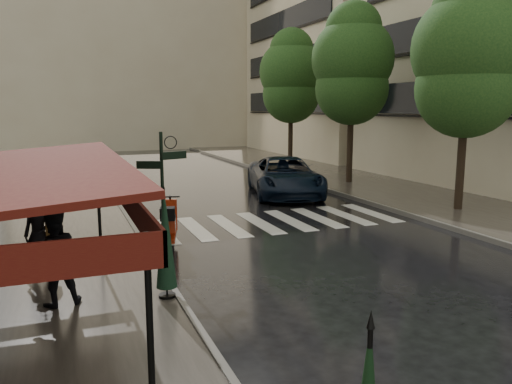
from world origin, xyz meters
TOP-DOWN VIEW (x-y plane):
  - ground at (0.00, 0.00)m, footprint 120.00×120.00m
  - sidewalk_near at (-4.50, 12.00)m, footprint 6.00×60.00m
  - sidewalk_far at (10.25, 12.00)m, footprint 5.50×60.00m
  - curb_near at (-1.45, 12.00)m, footprint 0.12×60.00m
  - curb_far at (7.45, 12.00)m, footprint 0.12×60.00m
  - crosswalk at (2.98, 6.00)m, footprint 7.85×3.20m
  - signpost at (-1.19, 3.00)m, footprint 1.17×0.29m
  - haussmann_far at (16.50, 26.00)m, footprint 8.00×16.00m
  - backdrop_building at (3.00, 38.00)m, footprint 22.00×6.00m
  - tree_near at (9.60, 5.00)m, footprint 3.80×3.80m
  - tree_mid at (9.50, 12.00)m, footprint 3.80×3.80m
  - tree_far at (9.70, 19.00)m, footprint 3.80×3.80m
  - pedestrian_with_umbrella at (-3.89, 2.91)m, footprint 1.18×1.19m
  - pedestrian_terrace at (-3.58, 0.85)m, footprint 0.95×0.80m
  - scooter at (-0.84, 4.10)m, footprint 0.81×1.90m
  - parked_car at (5.35, 10.39)m, footprint 4.03×6.22m
  - parasol_back at (-1.65, 0.50)m, footprint 0.39×0.39m

SIDE VIEW (x-z plane):
  - ground at x=0.00m, z-range 0.00..0.00m
  - crosswalk at x=2.98m, z-range 0.00..0.01m
  - sidewalk_near at x=-4.50m, z-range 0.00..0.12m
  - sidewalk_far at x=10.25m, z-range 0.00..0.12m
  - curb_near at x=-1.45m, z-range -0.01..0.15m
  - curb_far at x=7.45m, z-range -0.01..0.15m
  - scooter at x=-0.84m, z-range -0.05..1.23m
  - parked_car at x=5.35m, z-range 0.00..1.59m
  - pedestrian_terrace at x=-3.58m, z-range 0.12..1.88m
  - parasol_back at x=-1.65m, z-range 0.20..2.29m
  - pedestrian_with_umbrella at x=-3.89m, z-range 0.52..2.98m
  - signpost at x=-1.19m, z-range 0.28..3.38m
  - tree_near at x=9.60m, z-range 1.33..9.31m
  - tree_far at x=9.70m, z-range 1.37..9.54m
  - tree_mid at x=9.50m, z-range 1.42..9.76m
  - haussmann_far at x=16.50m, z-range 0.00..18.50m
  - backdrop_building at x=3.00m, z-range 0.00..20.00m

